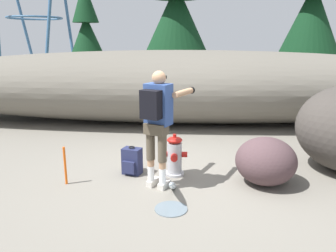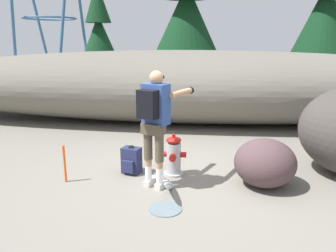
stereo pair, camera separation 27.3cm
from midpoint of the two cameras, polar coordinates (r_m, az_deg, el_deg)
ground_plane at (r=5.45m, az=0.26°, el=-8.97°), size 56.00×56.00×0.04m
dirt_embankment at (r=8.97m, az=1.59°, el=6.87°), size 17.24×3.20×1.90m
fire_hydrant at (r=5.42m, az=-0.32°, el=-5.29°), size 0.42×0.37×0.70m
hydrant_water_jet at (r=4.82m, az=-0.89°, el=-10.86°), size 0.44×1.24×0.59m
utility_worker at (r=4.78m, az=-3.32°, el=1.85°), size 0.78×1.04×1.74m
spare_backpack at (r=5.54m, az=-7.64°, el=-6.06°), size 0.35×0.34×0.47m
boulder_mid at (r=5.26m, az=15.06°, el=-5.85°), size 1.10×1.09×0.73m
pine_tree_far_left at (r=16.60m, az=-14.38°, el=15.77°), size 1.88×1.88×4.80m
pine_tree_left at (r=12.96m, az=0.82°, el=19.22°), size 2.98×2.98×6.21m
pine_tree_center at (r=13.65m, az=23.05°, el=18.15°), size 2.50×2.50×6.12m
survey_stake at (r=5.36m, az=-18.69°, el=-6.50°), size 0.04×0.04×0.60m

